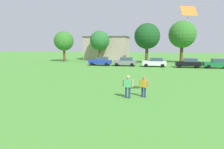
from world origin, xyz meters
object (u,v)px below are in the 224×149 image
at_px(tree_center_left, 147,36).
at_px(tree_center_right, 182,34).
at_px(parked_car_green_4, 217,63).
at_px(parked_car_gray_1, 125,62).
at_px(adult_bystander, 144,85).
at_px(tree_far_left, 64,41).
at_px(bystander_near_trees, 128,85).
at_px(kite, 189,12).
at_px(parked_car_black_3, 189,63).
at_px(tree_left, 100,41).
at_px(parked_car_white_2, 155,62).
at_px(parked_car_blue_0, 101,61).

relative_size(tree_center_left, tree_center_right, 0.93).
bearing_deg(parked_car_green_4, parked_car_gray_1, -2.30).
bearing_deg(adult_bystander, tree_far_left, 155.48).
relative_size(bystander_near_trees, tree_center_right, 0.19).
relative_size(kite, parked_car_black_3, 0.28).
xyz_separation_m(parked_car_gray_1, tree_left, (-7.89, 10.56, 4.18)).
distance_m(bystander_near_trees, parked_car_black_3, 24.83).
bearing_deg(tree_center_right, parked_car_black_3, -89.08).
bearing_deg(kite, parked_car_black_3, 81.31).
bearing_deg(tree_far_left, kite, -53.41).
xyz_separation_m(bystander_near_trees, parked_car_white_2, (1.87, 23.67, -0.19)).
distance_m(kite, parked_car_gray_1, 26.18).
xyz_separation_m(parked_car_white_2, parked_car_black_3, (5.89, -0.09, 0.00)).
bearing_deg(tree_left, parked_car_gray_1, -53.24).
bearing_deg(bystander_near_trees, tree_center_right, 79.42).
bearing_deg(parked_car_green_4, kite, 70.68).
bearing_deg(adult_bystander, parked_car_blue_0, 144.19).
distance_m(parked_car_black_3, parked_car_green_4, 4.68).
height_order(parked_car_white_2, parked_car_green_4, same).
bearing_deg(parked_car_green_4, parked_car_white_2, -1.16).
distance_m(parked_car_white_2, parked_car_black_3, 5.89).
bearing_deg(parked_car_white_2, parked_car_blue_0, -2.73).
relative_size(parked_car_white_2, parked_car_black_3, 1.00).
relative_size(kite, parked_car_green_4, 0.28).
bearing_deg(bystander_near_trees, tree_far_left, 123.99).
xyz_separation_m(tree_center_left, tree_center_right, (7.56, 2.45, 0.41)).
distance_m(bystander_near_trees, parked_car_blue_0, 25.65).
bearing_deg(tree_left, tree_center_left, -17.20).
height_order(parked_car_gray_1, parked_car_white_2, same).
distance_m(adult_bystander, tree_center_right, 34.03).
xyz_separation_m(parked_car_white_2, parked_car_green_4, (10.57, -0.21, 0.00)).
xyz_separation_m(parked_car_white_2, tree_center_left, (-1.83, 7.41, 5.00)).
xyz_separation_m(parked_car_blue_0, tree_center_left, (8.63, 6.91, 5.00)).
height_order(adult_bystander, kite, kite).
height_order(kite, parked_car_gray_1, kite).
distance_m(tree_left, tree_center_left, 12.18).
relative_size(kite, tree_far_left, 0.16).
height_order(parked_car_black_3, tree_far_left, tree_far_left).
height_order(parked_car_gray_1, parked_car_black_3, same).
bearing_deg(parked_car_white_2, parked_car_green_4, 178.84).
height_order(tree_left, tree_center_left, tree_center_left).
bearing_deg(adult_bystander, tree_left, 142.20).
height_order(parked_car_gray_1, tree_center_right, tree_center_right).
bearing_deg(tree_center_left, tree_left, 162.80).
distance_m(parked_car_gray_1, tree_center_right, 15.66).
height_order(parked_car_blue_0, tree_left, tree_left).
height_order(bystander_near_trees, tree_left, tree_left).
bearing_deg(parked_car_white_2, kite, 95.34).
bearing_deg(parked_car_black_3, adult_bystander, 74.06).
distance_m(parked_car_green_4, tree_center_left, 15.39).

